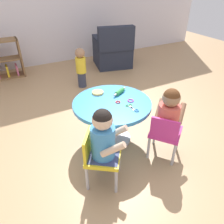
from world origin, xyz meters
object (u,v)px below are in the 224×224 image
(child_chair_left, at_px, (100,155))
(armchair_dark, at_px, (113,51))
(rolling_pin, at_px, (120,92))
(craft_scissors, at_px, (130,106))
(craft_table, at_px, (112,112))
(seated_child_left, at_px, (103,136))
(child_chair_right, at_px, (165,133))
(seated_child_right, at_px, (169,113))
(toddler_standing, at_px, (81,67))

(child_chair_left, distance_m, armchair_dark, 3.04)
(rolling_pin, distance_m, craft_scissors, 0.31)
(craft_scissors, bearing_deg, rolling_pin, 80.90)
(craft_table, xyz_separation_m, rolling_pin, (0.17, 0.13, 0.15))
(craft_scissors, bearing_deg, armchair_dark, 65.78)
(rolling_pin, bearing_deg, seated_child_left, -129.32)
(child_chair_left, xyz_separation_m, child_chair_right, (0.72, -0.02, 0.00))
(child_chair_left, height_order, seated_child_right, seated_child_right)
(child_chair_left, bearing_deg, seated_child_left, -35.33)
(seated_child_left, relative_size, toddler_standing, 0.76)
(child_chair_right, bearing_deg, craft_table, 124.79)
(craft_table, bearing_deg, seated_child_left, -124.84)
(seated_child_left, distance_m, seated_child_right, 0.72)
(toddler_standing, distance_m, rolling_pin, 1.39)
(seated_child_right, relative_size, rolling_pin, 2.39)
(seated_child_right, distance_m, toddler_standing, 2.00)
(seated_child_left, height_order, toddler_standing, seated_child_left)
(seated_child_right, height_order, craft_scissors, seated_child_right)
(child_chair_right, distance_m, craft_scissors, 0.45)
(toddler_standing, bearing_deg, craft_scissors, -93.27)
(seated_child_left, xyz_separation_m, craft_scissors, (0.47, 0.32, -0.02))
(child_chair_left, distance_m, child_chair_right, 0.72)
(child_chair_right, height_order, toddler_standing, toddler_standing)
(seated_child_left, height_order, craft_scissors, seated_child_left)
(child_chair_left, distance_m, seated_child_left, 0.23)
(child_chair_left, relative_size, seated_child_left, 1.05)
(armchair_dark, bearing_deg, seated_child_right, -106.72)
(seated_child_left, xyz_separation_m, child_chair_right, (0.69, -0.00, -0.23))
(child_chair_right, distance_m, seated_child_right, 0.23)
(rolling_pin, bearing_deg, child_chair_right, -74.30)
(craft_table, bearing_deg, rolling_pin, 37.91)
(armchair_dark, bearing_deg, craft_scissors, -114.22)
(child_chair_left, bearing_deg, craft_scissors, 30.99)
(craft_table, bearing_deg, child_chair_right, -55.21)
(seated_child_right, bearing_deg, seated_child_left, -178.14)
(armchair_dark, xyz_separation_m, rolling_pin, (-1.00, -2.02, 0.23))
(seated_child_left, height_order, seated_child_right, same)
(child_chair_right, bearing_deg, seated_child_left, 179.91)
(craft_table, distance_m, child_chair_left, 0.61)
(rolling_pin, xyz_separation_m, craft_scissors, (-0.05, -0.31, -0.02))
(craft_scissors, bearing_deg, seated_child_right, -49.26)
(armchair_dark, xyz_separation_m, craft_scissors, (-1.04, -2.32, 0.21))
(seated_child_right, bearing_deg, craft_scissors, 130.74)
(armchair_dark, distance_m, toddler_standing, 1.14)
(child_chair_right, bearing_deg, rolling_pin, 105.70)
(craft_table, relative_size, seated_child_left, 1.67)
(toddler_standing, bearing_deg, armchair_dark, 33.90)
(armchair_dark, relative_size, toddler_standing, 1.27)
(craft_table, xyz_separation_m, seated_child_right, (0.38, -0.47, 0.15))
(child_chair_left, bearing_deg, rolling_pin, 47.88)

